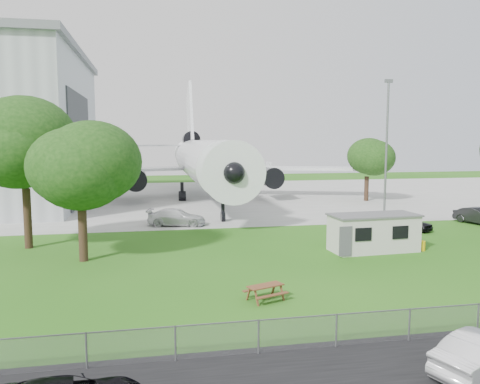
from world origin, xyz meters
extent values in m
plane|color=#3B7820|center=(0.00, 0.00, 0.00)|extent=(160.00, 160.00, 0.00)
cube|color=#B7B7B2|center=(0.00, 38.00, 0.01)|extent=(120.00, 46.00, 0.03)
cube|color=#2D3033|center=(-16.93, 33.00, 6.75)|extent=(0.16, 16.00, 12.96)
cylinder|color=white|center=(-2.00, 34.00, 5.10)|extent=(5.40, 34.00, 5.40)
cone|color=white|center=(-2.00, 15.00, 5.10)|extent=(5.40, 5.50, 5.40)
cone|color=white|center=(-2.00, 55.00, 5.90)|extent=(4.86, 9.00, 4.86)
cube|color=white|center=(-14.50, 37.20, 3.90)|extent=(21.36, 10.77, 0.36)
cube|color=white|center=(10.50, 37.20, 3.90)|extent=(21.36, 10.77, 0.36)
cube|color=white|center=(-2.00, 55.00, 11.60)|extent=(0.46, 9.96, 12.17)
cylinder|color=#515459|center=(-10.50, 33.50, 3.00)|extent=(2.50, 4.20, 2.50)
cylinder|color=#515459|center=(6.50, 33.50, 3.00)|extent=(2.50, 4.20, 2.50)
cylinder|color=#515459|center=(-2.00, 54.00, 7.90)|extent=(2.60, 4.50, 2.60)
cylinder|color=black|center=(-2.00, 18.50, 1.20)|extent=(0.36, 0.36, 2.40)
cylinder|color=black|center=(-4.80, 35.00, 1.20)|extent=(0.44, 0.44, 2.40)
cylinder|color=black|center=(0.80, 35.00, 1.20)|extent=(0.44, 0.44, 2.40)
cube|color=beige|center=(6.59, 4.63, 1.25)|extent=(6.14, 2.85, 2.50)
cube|color=#59595B|center=(6.59, 4.63, 2.56)|extent=(6.35, 3.06, 0.12)
cylinder|color=gold|center=(9.99, 4.03, 0.35)|extent=(0.50, 0.50, 0.70)
cube|color=gray|center=(0.00, -9.50, 0.00)|extent=(58.00, 0.04, 1.30)
cylinder|color=slate|center=(8.20, 6.20, 6.00)|extent=(0.16, 0.16, 12.00)
cylinder|color=#382619|center=(-17.52, 10.12, 2.17)|extent=(0.56, 0.56, 4.33)
sphere|color=#305C1D|center=(-17.52, 10.12, 7.46)|extent=(8.12, 8.12, 8.12)
cylinder|color=#382619|center=(-13.10, 5.55, 1.79)|extent=(0.56, 0.56, 3.57)
sphere|color=#305C1D|center=(-13.10, 5.55, 6.15)|extent=(7.31, 7.31, 7.31)
cylinder|color=#382619|center=(18.44, 30.14, 1.59)|extent=(0.56, 0.56, 3.17)
sphere|color=#305C1D|center=(18.44, 30.14, 5.46)|extent=(5.87, 5.87, 5.87)
imported|color=black|center=(13.31, 11.09, 0.64)|extent=(3.14, 3.99, 1.27)
imported|color=black|center=(21.15, 12.57, 0.75)|extent=(2.80, 4.81, 1.50)
imported|color=silver|center=(-6.51, 17.04, 0.76)|extent=(5.61, 3.25, 1.53)
camera|label=1|loc=(-8.73, -25.38, 7.76)|focal=35.00mm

